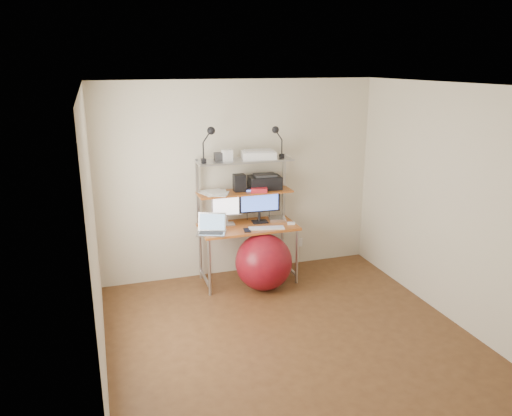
{
  "coord_description": "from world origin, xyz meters",
  "views": [
    {
      "loc": [
        -1.72,
        -4.19,
        2.7
      ],
      "look_at": [
        0.01,
        1.15,
        1.05
      ],
      "focal_mm": 35.0,
      "sensor_mm": 36.0,
      "label": 1
    }
  ],
  "objects_px": {
    "monitor_silver": "(227,207)",
    "exercise_ball": "(264,262)",
    "laptop": "(212,229)",
    "monitor_black": "(259,202)",
    "printer": "(265,182)"
  },
  "relations": [
    {
      "from": "monitor_silver",
      "to": "exercise_ball",
      "type": "bearing_deg",
      "value": -46.03
    },
    {
      "from": "monitor_black",
      "to": "exercise_ball",
      "type": "height_order",
      "value": "monitor_black"
    },
    {
      "from": "monitor_black",
      "to": "exercise_ball",
      "type": "relative_size",
      "value": 0.76
    },
    {
      "from": "laptop",
      "to": "printer",
      "type": "xyz_separation_m",
      "value": [
        0.77,
        0.29,
        0.45
      ]
    },
    {
      "from": "monitor_black",
      "to": "laptop",
      "type": "distance_m",
      "value": 0.74
    },
    {
      "from": "monitor_silver",
      "to": "monitor_black",
      "type": "height_order",
      "value": "monitor_black"
    },
    {
      "from": "laptop",
      "to": "exercise_ball",
      "type": "height_order",
      "value": "laptop"
    },
    {
      "from": "monitor_silver",
      "to": "printer",
      "type": "distance_m",
      "value": 0.58
    },
    {
      "from": "printer",
      "to": "monitor_black",
      "type": "bearing_deg",
      "value": -138.36
    },
    {
      "from": "monitor_silver",
      "to": "laptop",
      "type": "relative_size",
      "value": 1.07
    },
    {
      "from": "monitor_black",
      "to": "printer",
      "type": "distance_m",
      "value": 0.26
    },
    {
      "from": "monitor_black",
      "to": "printer",
      "type": "xyz_separation_m",
      "value": [
        0.1,
        0.07,
        0.23
      ]
    },
    {
      "from": "monitor_black",
      "to": "laptop",
      "type": "height_order",
      "value": "monitor_black"
    },
    {
      "from": "monitor_silver",
      "to": "printer",
      "type": "bearing_deg",
      "value": 8.45
    },
    {
      "from": "monitor_black",
      "to": "exercise_ball",
      "type": "xyz_separation_m",
      "value": [
        -0.07,
        -0.38,
        -0.66
      ]
    }
  ]
}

